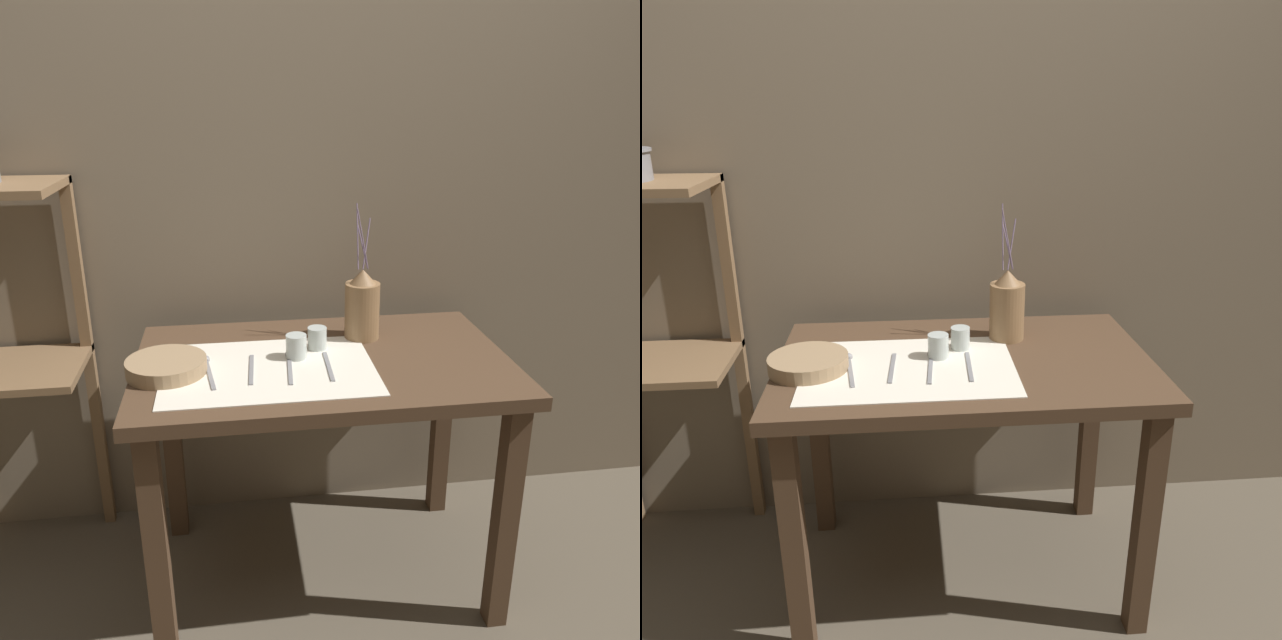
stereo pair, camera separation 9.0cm
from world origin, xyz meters
The scene contains 12 objects.
ground_plane centered at (0.00, 0.00, 0.00)m, with size 12.00×12.00×0.00m, color brown.
stone_wall_back centered at (0.00, 0.45, 1.20)m, with size 7.00×0.06×2.40m.
wooden_table centered at (0.00, 0.00, 0.66)m, with size 1.10×0.68×0.79m.
linen_cloth centered at (-0.16, -0.06, 0.79)m, with size 0.60×0.43×0.00m.
pitcher_with_flowers centered at (0.15, 0.14, 0.89)m, with size 0.11×0.11×0.43m.
wooden_bowl centered at (-0.45, -0.04, 0.81)m, with size 0.22×0.22×0.04m.
glass_tumbler_near centered at (-0.08, 0.01, 0.83)m, with size 0.06×0.06×0.07m.
glass_tumbler_far centered at (-0.01, 0.07, 0.82)m, with size 0.06×0.06×0.07m.
spoon_inner centered at (-0.34, -0.02, 0.79)m, with size 0.04×0.21×0.02m.
knife_center centered at (-0.21, -0.06, 0.79)m, with size 0.02×0.20×0.00m.
spoon_outer centered at (-0.10, -0.02, 0.79)m, with size 0.03×0.21×0.02m.
fork_outer centered at (0.01, -0.07, 0.79)m, with size 0.02×0.20×0.00m.
Camera 1 is at (-0.25, -1.68, 1.53)m, focal length 35.00 mm.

